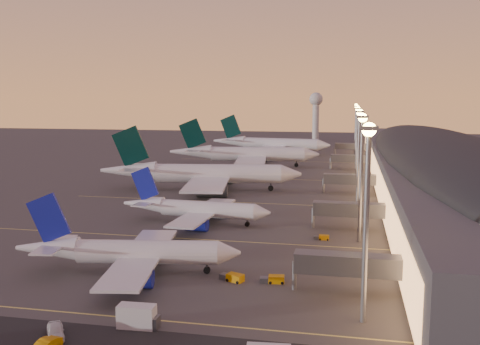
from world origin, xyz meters
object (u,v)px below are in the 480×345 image
catering_truck_a (139,317)px  baggage_tug_a (233,277)px  baggage_tug_d (338,267)px  service_van_c (55,331)px  airliner_wide_far (270,144)px  baggage_tug_b (273,279)px  radar_tower (316,108)px  airliner_wide_near (201,174)px  baggage_tug_c (322,238)px  airliner_narrow_north (195,209)px  airliner_narrow_south (128,252)px  airliner_wide_mid (244,154)px

catering_truck_a → baggage_tug_a: bearing=65.7°
baggage_tug_d → service_van_c: service_van_c is taller
airliner_wide_far → baggage_tug_b: size_ratio=15.86×
service_van_c → radar_tower: bearing=54.6°
airliner_wide_near → service_van_c: airliner_wide_near is taller
airliner_wide_far → baggage_tug_c: size_ratio=19.92×
radar_tower → baggage_tug_b: radar_tower is taller
airliner_narrow_north → airliner_wide_far: 157.29m
airliner_wide_near → airliner_narrow_south: bearing=-91.4°
airliner_wide_far → airliner_wide_mid: bearing=-85.8°
airliner_narrow_south → baggage_tug_c: bearing=32.5°
airliner_wide_mid → airliner_wide_far: airliner_wide_mid is taller
airliner_wide_mid → radar_tower: size_ratio=1.95×
airliner_narrow_south → radar_tower: bearing=77.9°
airliner_narrow_north → airliner_wide_near: size_ratio=0.57×
airliner_narrow_south → airliner_wide_far: size_ratio=0.60×
airliner_narrow_south → airliner_wide_far: (-5.23, 193.49, 1.70)m
airliner_wide_far → service_van_c: size_ratio=12.83×
baggage_tug_b → service_van_c: (-23.13, -24.71, 0.32)m
airliner_wide_near → baggage_tug_d: size_ratio=17.82×
airliner_wide_near → airliner_wide_mid: 60.63m
airliner_narrow_south → airliner_wide_near: 80.39m
catering_truck_a → service_van_c: size_ratio=1.08×
airliner_narrow_south → baggage_tug_b: bearing=-9.7°
baggage_tug_a → service_van_c: service_van_c is taller
airliner_narrow_south → airliner_narrow_north: bearing=79.1°
airliner_wide_near → airliner_wide_mid: (1.90, 60.60, -0.00)m
airliner_wide_near → baggage_tug_d: airliner_wide_near is taller
airliner_wide_mid → catering_truck_a: size_ratio=12.00×
baggage_tug_d → service_van_c: (-33.00, -33.19, 0.37)m
airliner_narrow_south → baggage_tug_c: airliner_narrow_south is taller
airliner_wide_near → airliner_wide_far: airliner_wide_near is taller
airliner_wide_far → radar_tower: radar_tower is taller
baggage_tug_a → airliner_wide_mid: bearing=122.8°
radar_tower → baggage_tug_b: bearing=-87.5°
baggage_tug_a → radar_tower: bearing=113.5°
airliner_narrow_south → catering_truck_a: 22.41m
airliner_wide_mid → baggage_tug_a: (26.16, -140.79, -4.69)m
airliner_narrow_south → baggage_tug_a: size_ratio=8.79×
airliner_wide_mid → airliner_wide_far: size_ratio=1.01×
airliner_wide_mid → airliner_wide_far: 53.27m
radar_tower → service_van_c: bearing=-92.0°
airliner_wide_near → catering_truck_a: size_ratio=12.00×
airliner_narrow_north → baggage_tug_d: size_ratio=10.10×
baggage_tug_d → airliner_narrow_south: bearing=135.5°
baggage_tug_b → radar_tower: bearing=86.3°
airliner_wide_far → catering_truck_a: bearing=-78.3°
airliner_wide_far → baggage_tug_a: size_ratio=14.67×
airliner_wide_near → baggage_tug_c: (40.67, -52.13, -4.81)m
airliner_wide_mid → service_van_c: size_ratio=12.95×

